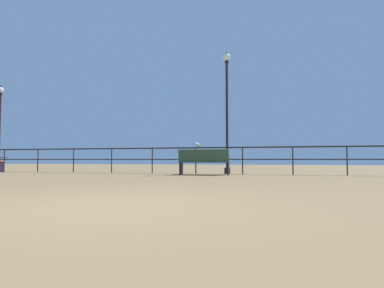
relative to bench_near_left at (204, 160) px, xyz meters
name	(u,v)px	position (x,y,z in m)	size (l,w,h in m)	color
ground_plane	(102,206)	(0.38, -7.38, -0.50)	(60.00, 60.00, 0.00)	olive
pier_railing	(219,154)	(0.38, 0.83, 0.22)	(25.82, 0.05, 0.98)	#282620
bench_near_left	(204,160)	(0.00, 0.00, 0.00)	(1.74, 0.60, 0.87)	#304C35
lamppost_center	(227,103)	(0.66, 1.07, 2.15)	(0.28, 0.28, 4.60)	#271B2B
seagull_on_rail	(198,145)	(-0.41, 0.84, 0.57)	(0.34, 0.29, 0.18)	silver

